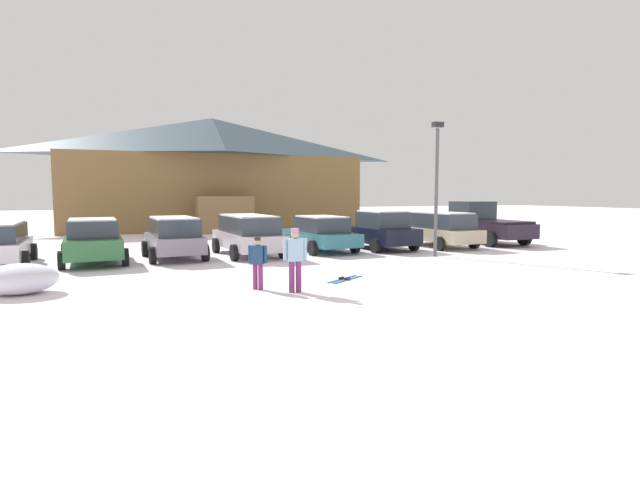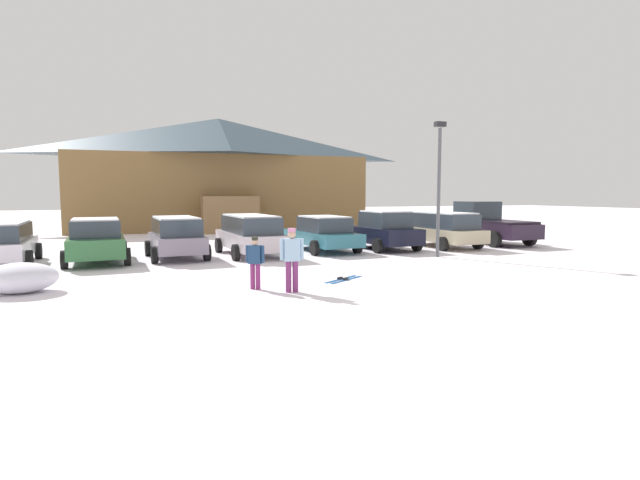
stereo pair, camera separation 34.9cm
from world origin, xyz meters
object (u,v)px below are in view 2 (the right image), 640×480
at_px(skier_adult_in_blue_parka, 292,256).
at_px(pair_of_skis, 343,279).
at_px(parked_teal_hatchback, 323,233).
at_px(parked_silver_wagon, 250,234).
at_px(pickup_truck, 487,224).
at_px(parked_white_suv, 1,242).
at_px(skier_teen_in_navy_coat, 255,260).
at_px(plowed_snow_pile, 19,278).
at_px(parked_beige_suv, 441,228).
at_px(parked_green_coupe, 96,240).
at_px(parked_black_sedan, 384,230).
at_px(lamp_post, 439,181).
at_px(parked_grey_wagon, 176,236).
at_px(ski_lodge, 219,173).

bearing_deg(skier_adult_in_blue_parka, pair_of_skis, 31.75).
relative_size(parked_teal_hatchback, skier_adult_in_blue_parka, 2.88).
relative_size(parked_silver_wagon, parked_teal_hatchback, 1.01).
xyz_separation_m(pickup_truck, pair_of_skis, (-11.39, -7.52, -0.97)).
relative_size(parked_white_suv, pickup_truck, 0.88).
height_order(parked_silver_wagon, skier_teen_in_navy_coat, parked_silver_wagon).
distance_m(parked_white_suv, plowed_snow_pile, 6.25).
bearing_deg(parked_beige_suv, skier_teen_in_navy_coat, -146.30).
xyz_separation_m(parked_green_coupe, pickup_truck, (18.46, 0.80, 0.16)).
bearing_deg(parked_teal_hatchback, parked_silver_wagon, -173.62).
bearing_deg(pickup_truck, parked_teal_hatchback, -178.25).
xyz_separation_m(parked_black_sedan, skier_adult_in_blue_parka, (-6.99, -8.08, 0.06)).
xyz_separation_m(skier_teen_in_navy_coat, pair_of_skis, (2.79, 0.49, -0.77)).
xyz_separation_m(parked_green_coupe, pair_of_skis, (7.07, -6.72, -0.82)).
relative_size(skier_adult_in_blue_parka, lamp_post, 0.31).
distance_m(parked_grey_wagon, parked_beige_suv, 12.26).
bearing_deg(parked_green_coupe, parked_silver_wagon, 1.39).
height_order(ski_lodge, pickup_truck, ski_lodge).
xyz_separation_m(parked_teal_hatchback, parked_black_sedan, (2.85, -0.39, 0.09)).
height_order(parked_teal_hatchback, plowed_snow_pile, parked_teal_hatchback).
height_order(parked_silver_wagon, pickup_truck, pickup_truck).
distance_m(parked_green_coupe, parked_beige_suv, 15.14).
relative_size(parked_teal_hatchback, pickup_truck, 0.91).
height_order(pickup_truck, pair_of_skis, pickup_truck).
distance_m(parked_black_sedan, skier_teen_in_navy_coat, 10.69).
distance_m(parked_beige_suv, pickup_truck, 3.40).
distance_m(parked_black_sedan, skier_adult_in_blue_parka, 10.69).
xyz_separation_m(parked_teal_hatchback, skier_adult_in_blue_parka, (-4.14, -8.47, 0.14)).
xyz_separation_m(ski_lodge, lamp_post, (5.29, -20.50, -1.06)).
distance_m(parked_white_suv, parked_silver_wagon, 8.98).
xyz_separation_m(parked_white_suv, plowed_snow_pile, (1.62, -6.02, -0.46)).
bearing_deg(parked_white_suv, parked_green_coupe, -8.80).
bearing_deg(skier_adult_in_blue_parka, parked_teal_hatchback, 63.93).
distance_m(ski_lodge, pair_of_skis, 24.49).
bearing_deg(parked_black_sedan, parked_green_coupe, -179.40).
relative_size(parked_green_coupe, skier_adult_in_blue_parka, 2.66).
bearing_deg(parked_white_suv, plowed_snow_pile, -74.94).
bearing_deg(plowed_snow_pile, skier_adult_in_blue_parka, -20.21).
xyz_separation_m(parked_white_suv, skier_teen_in_navy_coat, (7.41, -7.69, -0.05)).
height_order(parked_white_suv, lamp_post, lamp_post).
bearing_deg(parked_grey_wagon, pair_of_skis, -58.82).
distance_m(parked_teal_hatchback, lamp_post, 5.56).
bearing_deg(pair_of_skis, ski_lodge, 88.90).
relative_size(parked_white_suv, plowed_snow_pile, 2.51).
height_order(parked_beige_suv, skier_teen_in_navy_coat, parked_beige_suv).
height_order(ski_lodge, parked_beige_suv, ski_lodge).
height_order(parked_grey_wagon, parked_beige_suv, parked_beige_suv).
bearing_deg(skier_teen_in_navy_coat, parked_black_sedan, 43.28).
relative_size(lamp_post, plowed_snow_pile, 2.94).
bearing_deg(parked_black_sedan, parked_beige_suv, -1.48).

